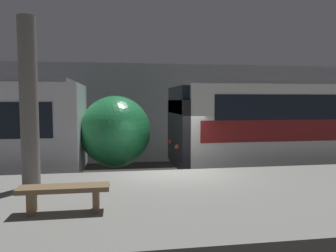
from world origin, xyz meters
TOP-DOWN VIEW (x-y plane):
  - ground_plane at (0.00, 0.00)m, footprint 120.00×120.00m
  - platform at (0.00, -2.36)m, footprint 40.00×4.72m
  - station_rear_barrier at (0.00, 7.07)m, footprint 50.00×0.15m
  - support_pillar_near at (-3.32, -1.34)m, footprint 0.38×0.38m
  - platform_bench at (-2.36, -3.07)m, footprint 1.50×0.40m

SIDE VIEW (x-z plane):
  - ground_plane at x=0.00m, z-range 0.00..0.00m
  - platform at x=0.00m, z-range 0.00..1.10m
  - platform_bench at x=-2.36m, z-range 1.21..1.66m
  - station_rear_barrier at x=0.00m, z-range 0.00..4.75m
  - support_pillar_near at x=-3.32m, z-range 1.10..4.75m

